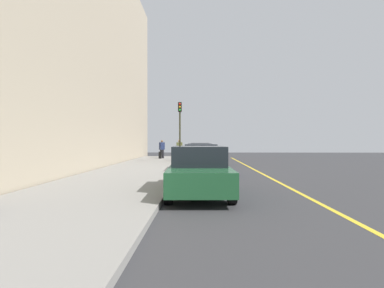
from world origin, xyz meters
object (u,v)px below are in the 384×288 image
at_px(pedestrian_olive_coat, 179,149).
at_px(traffic_light_pole, 180,122).
at_px(parked_car_navy, 200,159).
at_px(parked_car_black, 200,154).
at_px(rolling_suitcase, 160,155).
at_px(parked_car_green, 199,170).
at_px(parked_car_maroon, 200,151).
at_px(pedestrian_navy_coat, 162,148).

xyz_separation_m(pedestrian_olive_coat, traffic_light_pole, (1.56, 0.14, 2.07)).
bearing_deg(parked_car_navy, parked_car_black, -179.71).
relative_size(pedestrian_olive_coat, traffic_light_pole, 0.38).
bearing_deg(rolling_suitcase, parked_car_green, 11.53).
distance_m(parked_car_maroon, rolling_suitcase, 3.74).
distance_m(parked_car_navy, pedestrian_navy_coat, 11.63).
xyz_separation_m(parked_car_black, pedestrian_navy_coat, (-5.92, -3.39, 0.26)).
bearing_deg(rolling_suitcase, pedestrian_olive_coat, 34.10).
relative_size(parked_car_navy, rolling_suitcase, 4.99).
height_order(pedestrian_olive_coat, rolling_suitcase, pedestrian_olive_coat).
height_order(parked_car_black, traffic_light_pole, traffic_light_pole).
bearing_deg(parked_car_black, pedestrian_navy_coat, -150.20).
xyz_separation_m(pedestrian_olive_coat, rolling_suitcase, (-2.80, -1.90, -0.58)).
distance_m(parked_car_green, rolling_suitcase, 17.24).
height_order(parked_car_navy, pedestrian_navy_coat, pedestrian_navy_coat).
distance_m(parked_car_navy, rolling_suitcase, 11.18).
distance_m(traffic_light_pole, rolling_suitcase, 5.49).
height_order(parked_car_black, pedestrian_navy_coat, pedestrian_navy_coat).
bearing_deg(parked_car_navy, pedestrian_navy_coat, -162.92).
bearing_deg(parked_car_black, pedestrian_olive_coat, -148.55).
bearing_deg(parked_car_green, pedestrian_navy_coat, -169.12).
distance_m(parked_car_green, traffic_light_pole, 12.83).
relative_size(parked_car_green, traffic_light_pole, 1.01).
relative_size(parked_car_navy, pedestrian_olive_coat, 2.90).
height_order(pedestrian_olive_coat, traffic_light_pole, traffic_light_pole).
height_order(parked_car_maroon, parked_car_green, same).
relative_size(parked_car_black, rolling_suitcase, 4.47).
relative_size(pedestrian_navy_coat, traffic_light_pole, 0.37).
bearing_deg(rolling_suitcase, pedestrian_navy_coat, 168.94).
distance_m(parked_car_black, parked_car_navy, 5.20).
bearing_deg(parked_car_navy, parked_car_maroon, 179.89).
distance_m(pedestrian_olive_coat, rolling_suitcase, 3.43).
xyz_separation_m(parked_car_maroon, traffic_light_pole, (5.52, -1.51, 2.35)).
height_order(parked_car_maroon, parked_car_black, same).
distance_m(pedestrian_navy_coat, rolling_suitcase, 0.77).
xyz_separation_m(pedestrian_navy_coat, traffic_light_pole, (4.87, 1.93, 2.09)).
height_order(parked_car_navy, rolling_suitcase, parked_car_navy).
xyz_separation_m(parked_car_green, pedestrian_navy_coat, (-17.40, -3.35, 0.26)).
relative_size(parked_car_black, pedestrian_navy_coat, 2.63).
bearing_deg(parked_car_green, pedestrian_olive_coat, -173.73).
xyz_separation_m(parked_car_maroon, rolling_suitcase, (1.16, -3.54, -0.31)).
height_order(parked_car_navy, traffic_light_pole, traffic_light_pole).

